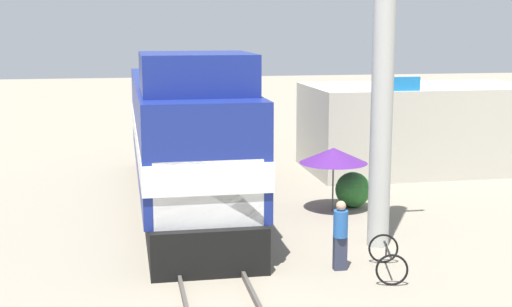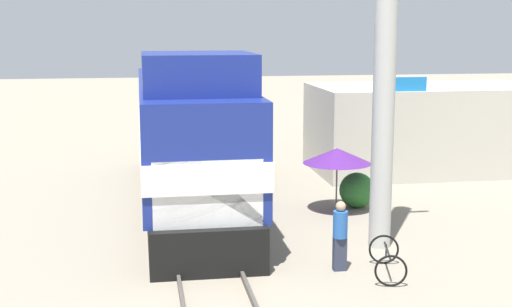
# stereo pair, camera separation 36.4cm
# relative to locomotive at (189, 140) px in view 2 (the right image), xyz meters

# --- Properties ---
(ground_plane) EXTENTS (120.00, 120.00, 0.00)m
(ground_plane) POSITION_rel_locomotive_xyz_m (0.00, -2.76, -2.12)
(ground_plane) COLOR gray
(rail_near) EXTENTS (0.08, 36.01, 0.15)m
(rail_near) POSITION_rel_locomotive_xyz_m (-0.72, -2.76, -2.05)
(rail_near) COLOR #4C4742
(rail_near) RESTS_ON ground_plane
(rail_far) EXTENTS (0.08, 36.01, 0.15)m
(rail_far) POSITION_rel_locomotive_xyz_m (0.72, -2.76, -2.05)
(rail_far) COLOR #4C4742
(rail_far) RESTS_ON ground_plane
(locomotive) EXTENTS (2.98, 13.92, 4.95)m
(locomotive) POSITION_rel_locomotive_xyz_m (0.00, 0.00, 0.00)
(locomotive) COLOR black
(locomotive) RESTS_ON ground_plane
(utility_pole) EXTENTS (1.80, 0.56, 10.67)m
(utility_pole) POSITION_rel_locomotive_xyz_m (4.55, -4.81, 3.24)
(utility_pole) COLOR #B2B2AD
(utility_pole) RESTS_ON ground_plane
(vendor_umbrella) EXTENTS (2.07, 2.07, 1.98)m
(vendor_umbrella) POSITION_rel_locomotive_xyz_m (4.39, -1.29, -0.38)
(vendor_umbrella) COLOR #4C4C4C
(vendor_umbrella) RESTS_ON ground_plane
(billboard_sign) EXTENTS (1.68, 0.12, 3.82)m
(billboard_sign) POSITION_rel_locomotive_xyz_m (7.77, 2.23, 0.73)
(billboard_sign) COLOR #595959
(billboard_sign) RESTS_ON ground_plane
(shrub_cluster) EXTENTS (1.11, 1.11, 1.11)m
(shrub_cluster) POSITION_rel_locomotive_xyz_m (5.17, -0.88, -1.57)
(shrub_cluster) COLOR #2D722D
(shrub_cluster) RESTS_ON ground_plane
(person_bystander) EXTENTS (0.34, 0.34, 1.65)m
(person_bystander) POSITION_rel_locomotive_xyz_m (3.03, -6.43, -1.23)
(person_bystander) COLOR #2D3347
(person_bystander) RESTS_ON ground_plane
(bicycle) EXTENTS (1.07, 1.69, 0.72)m
(bicycle) POSITION_rel_locomotive_xyz_m (4.01, -6.90, -1.76)
(bicycle) COLOR black
(bicycle) RESTS_ON ground_plane
(building_block_distant) EXTENTS (8.79, 4.71, 3.32)m
(building_block_distant) POSITION_rel_locomotive_xyz_m (9.60, 4.38, -0.46)
(building_block_distant) COLOR #B7B2A3
(building_block_distant) RESTS_ON ground_plane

